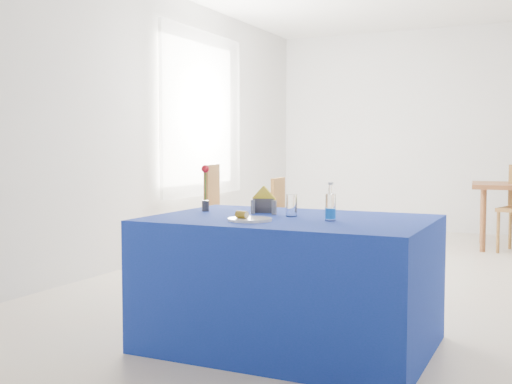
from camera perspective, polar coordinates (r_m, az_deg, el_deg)
floor at (r=5.84m, az=12.32°, el=-7.64°), size 7.00×7.00×0.00m
room_shell at (r=5.75m, az=12.58°, el=9.68°), size 7.00×7.00×7.00m
window_pane at (r=7.40m, az=-5.16°, el=6.93°), size 0.04×1.50×1.60m
curtain at (r=7.37m, az=-4.68°, el=6.95°), size 0.04×1.75×1.85m
plate at (r=3.57m, az=-0.54°, el=-2.45°), size 0.25×0.25×0.01m
drinking_glass at (r=3.81m, az=3.17°, el=-1.19°), size 0.07×0.07×0.13m
salt_shaker at (r=3.95m, az=-0.28°, el=-1.33°), size 0.03×0.03×0.08m
pepper_shaker at (r=3.90m, az=1.62°, el=-1.40°), size 0.03×0.03×0.08m
blue_table at (r=3.81m, az=3.07°, el=-7.97°), size 1.60×1.10×0.76m
water_bottle at (r=3.60m, az=6.64°, el=-1.42°), size 0.06×0.06×0.21m
napkin_holder at (r=4.01m, az=0.72°, el=-1.16°), size 0.16×0.09×0.17m
rose_vase at (r=4.10m, az=-4.52°, el=0.28°), size 0.05×0.05×0.30m
chair_win_a at (r=6.23m, az=-2.95°, el=-1.44°), size 0.54×0.54×1.00m
chair_win_b at (r=7.14m, az=2.66°, el=-1.55°), size 0.39×0.39×0.83m
banana_pieces at (r=3.56m, az=-1.25°, el=-2.02°), size 0.08×0.06×0.04m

